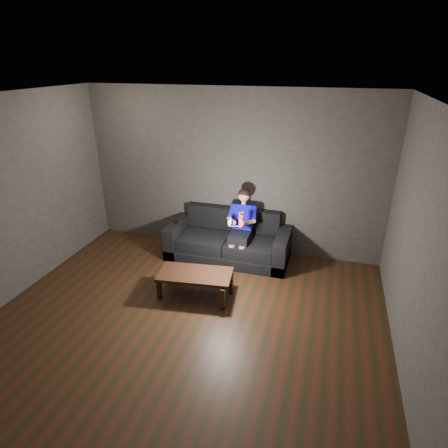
% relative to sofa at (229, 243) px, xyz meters
% --- Properties ---
extents(floor, '(5.00, 5.00, 0.00)m').
position_rel_sofa_xyz_m(floor, '(-0.07, -2.11, -0.25)').
color(floor, black).
rests_on(floor, ground).
extents(back_wall, '(5.00, 0.04, 2.70)m').
position_rel_sofa_xyz_m(back_wall, '(-0.07, 0.39, 1.10)').
color(back_wall, '#373430').
rests_on(back_wall, ground).
extents(right_wall, '(0.04, 5.00, 2.70)m').
position_rel_sofa_xyz_m(right_wall, '(2.43, -2.11, 1.10)').
color(right_wall, '#373430').
rests_on(right_wall, ground).
extents(ceiling, '(5.00, 5.00, 0.02)m').
position_rel_sofa_xyz_m(ceiling, '(-0.07, -2.11, 2.45)').
color(ceiling, silver).
rests_on(ceiling, back_wall).
extents(sofa, '(2.00, 0.86, 0.77)m').
position_rel_sofa_xyz_m(sofa, '(0.00, 0.00, 0.00)').
color(sofa, black).
rests_on(sofa, floor).
extents(child, '(0.47, 0.57, 1.15)m').
position_rel_sofa_xyz_m(child, '(0.23, -0.04, 0.44)').
color(child, black).
rests_on(child, sofa).
extents(wii_remote_red, '(0.05, 0.07, 0.18)m').
position_rel_sofa_xyz_m(wii_remote_red, '(0.32, -0.49, 0.65)').
color(wii_remote_red, red).
rests_on(wii_remote_red, child).
extents(nunchuk_white, '(0.06, 0.09, 0.14)m').
position_rel_sofa_xyz_m(nunchuk_white, '(0.15, -0.48, 0.61)').
color(nunchuk_white, silver).
rests_on(nunchuk_white, child).
extents(wii_remote_black, '(0.06, 0.14, 0.03)m').
position_rel_sofa_xyz_m(wii_remote_black, '(-0.90, -0.07, 0.31)').
color(wii_remote_black, black).
rests_on(wii_remote_black, sofa).
extents(coffee_table, '(1.06, 0.62, 0.37)m').
position_rel_sofa_xyz_m(coffee_table, '(-0.14, -1.23, 0.07)').
color(coffee_table, black).
rests_on(coffee_table, floor).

